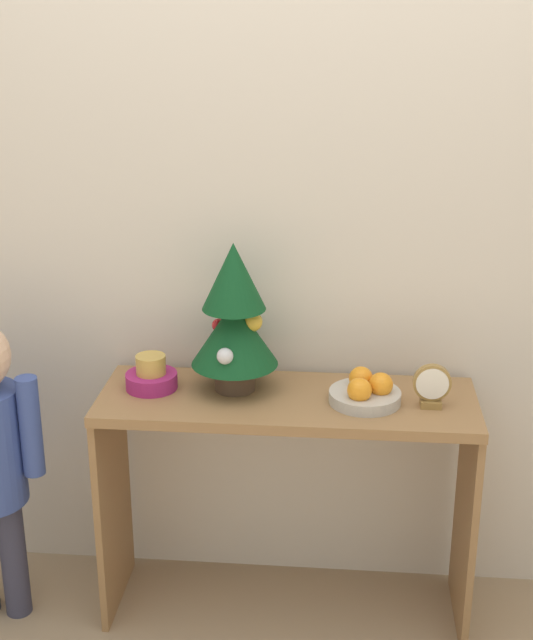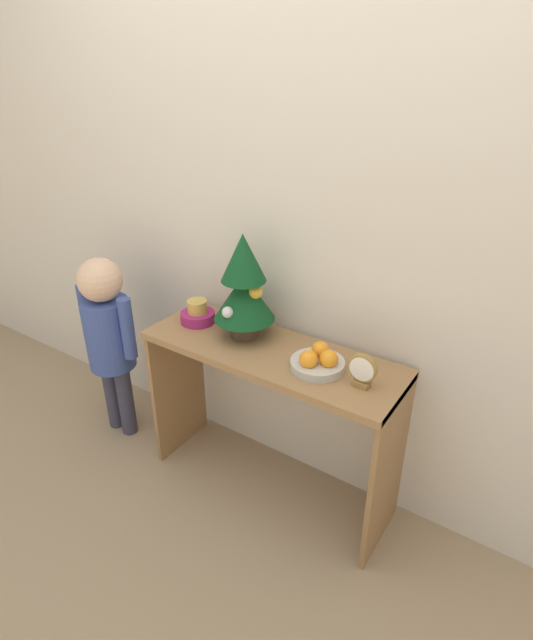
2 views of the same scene
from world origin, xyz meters
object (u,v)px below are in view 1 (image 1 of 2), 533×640
at_px(desk_clock, 432,386).
at_px(singing_bowl, 151,376).
at_px(fruit_bowl, 366,392).
at_px(mini_tree, 234,316).

bearing_deg(desk_clock, singing_bowl, 176.02).
xyz_separation_m(singing_bowl, desk_clock, (0.78, -0.05, 0.02)).
height_order(fruit_bowl, singing_bowl, singing_bowl).
bearing_deg(mini_tree, desk_clock, -7.32).
bearing_deg(mini_tree, fruit_bowl, -8.54).
relative_size(fruit_bowl, singing_bowl, 1.35).
bearing_deg(singing_bowl, mini_tree, 3.73).
bearing_deg(desk_clock, fruit_bowl, 175.24).
relative_size(mini_tree, desk_clock, 3.47).
bearing_deg(mini_tree, singing_bowl, -176.27).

